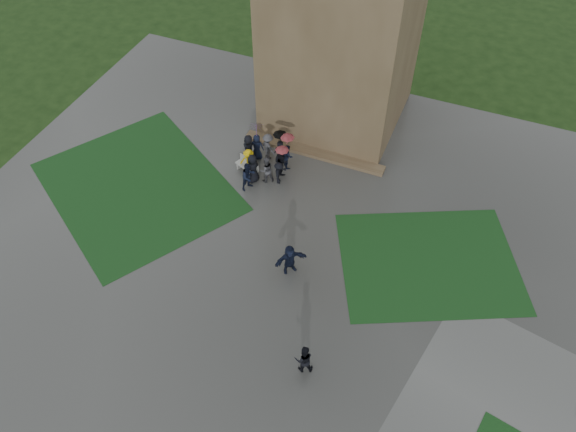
% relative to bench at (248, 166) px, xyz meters
% --- Properties ---
extents(ground, '(120.00, 120.00, 0.00)m').
position_rel_bench_xyz_m(ground, '(3.04, -7.58, -0.49)').
color(ground, black).
extents(plaza, '(34.00, 34.00, 0.02)m').
position_rel_bench_xyz_m(plaza, '(3.04, -5.58, -0.48)').
color(plaza, '#383836').
rests_on(plaza, ground).
extents(lawn_inset_left, '(14.10, 13.46, 0.01)m').
position_rel_bench_xyz_m(lawn_inset_left, '(-5.46, -3.58, -0.46)').
color(lawn_inset_left, '#123515').
rests_on(lawn_inset_left, plaza).
extents(lawn_inset_right, '(11.12, 10.15, 0.01)m').
position_rel_bench_xyz_m(lawn_inset_right, '(11.54, -2.58, -0.46)').
color(lawn_inset_right, '#123515').
rests_on(lawn_inset_right, plaza).
extents(tower_plinth, '(9.00, 0.80, 0.22)m').
position_rel_bench_xyz_m(tower_plinth, '(3.04, 3.02, -0.36)').
color(tower_plinth, brown).
rests_on(tower_plinth, plaza).
extents(bench, '(1.64, 1.06, 0.91)m').
position_rel_bench_xyz_m(bench, '(0.00, 0.00, 0.00)').
color(bench, '#A2A29E').
rests_on(bench, plaza).
extents(visitor_cluster, '(3.34, 3.88, 2.55)m').
position_rel_bench_xyz_m(visitor_cluster, '(0.84, 0.64, 0.63)').
color(visitor_cluster, black).
rests_on(visitor_cluster, plaza).
extents(pedestrian_mid, '(1.63, 1.62, 1.82)m').
position_rel_bench_xyz_m(pedestrian_mid, '(5.07, -5.78, 0.44)').
color(pedestrian_mid, black).
rests_on(pedestrian_mid, plaza).
extents(pedestrian_near, '(0.96, 0.78, 1.73)m').
position_rel_bench_xyz_m(pedestrian_near, '(7.70, -10.59, 0.39)').
color(pedestrian_near, black).
rests_on(pedestrian_near, plaza).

